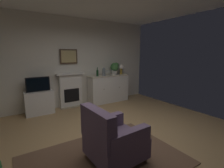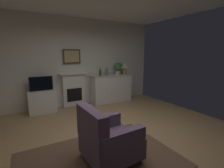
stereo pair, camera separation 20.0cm
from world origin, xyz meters
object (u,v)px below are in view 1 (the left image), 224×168
object	(u,v)px
sideboard_cabinet	(109,88)
vase_decorative	(104,72)
wine_glass_left	(107,72)
potted_plant_small	(115,67)
wine_bottle	(97,73)
wine_glass_right	(112,71)
fireplace_unit	(71,90)
framed_picture	(69,56)
table_lamp	(121,67)
tv_set	(38,84)
armchair	(112,139)
wine_glass_center	(109,72)
tv_cabinet	(39,102)

from	to	relation	value
sideboard_cabinet	vase_decorative	distance (m)	0.66
wine_glass_left	potted_plant_small	world-z (taller)	potted_plant_small
vase_decorative	wine_bottle	bearing A→B (deg)	164.52
sideboard_cabinet	wine_glass_right	xyz separation A→B (m)	(0.15, 0.01, 0.60)
fireplace_unit	wine_bottle	world-z (taller)	wine_bottle
framed_picture	table_lamp	world-z (taller)	framed_picture
tv_set	armchair	size ratio (longest dim) A/B	0.67
wine_glass_center	armchair	xyz separation A→B (m)	(-1.71, -2.89, -0.70)
wine_glass_center	armchair	bearing A→B (deg)	-120.63
potted_plant_small	wine_glass_right	bearing A→B (deg)	-167.83
wine_glass_right	vase_decorative	distance (m)	0.37
framed_picture	potted_plant_small	bearing A→B (deg)	-6.27
wine_glass_center	framed_picture	bearing A→B (deg)	171.18
fireplace_unit	tv_set	world-z (taller)	fireplace_unit
vase_decorative	potted_plant_small	distance (m)	0.53
wine_bottle	vase_decorative	world-z (taller)	wine_bottle
vase_decorative	potted_plant_small	bearing A→B (deg)	10.57
table_lamp	wine_glass_right	xyz separation A→B (m)	(-0.40, 0.01, -0.16)
tv_set	potted_plant_small	xyz separation A→B (m)	(2.59, 0.05, 0.36)
table_lamp	armchair	bearing A→B (deg)	-127.62
wine_glass_center	tv_cabinet	xyz separation A→B (m)	(-2.33, 0.00, -0.75)
wine_bottle	potted_plant_small	size ratio (longest dim) A/B	0.67
fireplace_unit	table_lamp	world-z (taller)	table_lamp
sideboard_cabinet	potted_plant_small	distance (m)	0.79
vase_decorative	sideboard_cabinet	bearing A→B (deg)	13.10
vase_decorative	armchair	size ratio (longest dim) A/B	0.31
wine_bottle	wine_glass_right	size ratio (longest dim) A/B	1.76
potted_plant_small	tv_set	bearing A→B (deg)	-178.81
tv_cabinet	potted_plant_small	size ratio (longest dim) A/B	1.74
framed_picture	wine_glass_center	distance (m)	1.47
wine_bottle	tv_cabinet	size ratio (longest dim) A/B	0.39
wine_glass_left	table_lamp	bearing A→B (deg)	0.38
armchair	tv_cabinet	bearing A→B (deg)	102.09
tv_set	potted_plant_small	world-z (taller)	potted_plant_small
wine_bottle	potted_plant_small	bearing A→B (deg)	2.83
tv_set	fireplace_unit	bearing A→B (deg)	10.77
armchair	table_lamp	bearing A→B (deg)	52.38
tv_set	table_lamp	bearing A→B (deg)	0.17
vase_decorative	tv_set	size ratio (longest dim) A/B	0.45
wine_glass_left	tv_set	distance (m)	2.23
wine_bottle	wine_glass_left	bearing A→B (deg)	-2.17
wine_glass_center	potted_plant_small	distance (m)	0.29
wine_glass_right	armchair	size ratio (longest dim) A/B	0.18
framed_picture	vase_decorative	size ratio (longest dim) A/B	1.96
framed_picture	armchair	distance (m)	3.35
framed_picture	wine_glass_center	bearing A→B (deg)	-8.82
wine_glass_right	sideboard_cabinet	bearing A→B (deg)	-174.78
framed_picture	wine_glass_center	size ratio (longest dim) A/B	3.33
wine_glass_left	fireplace_unit	bearing A→B (deg)	171.71
table_lamp	vase_decorative	bearing A→B (deg)	-176.23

